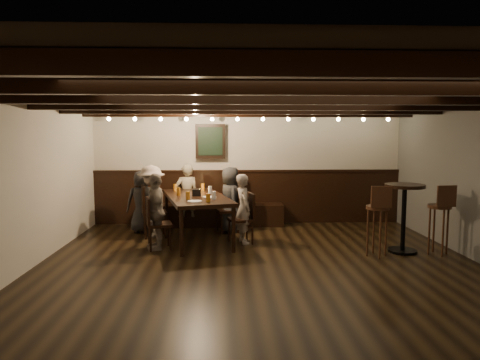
{
  "coord_description": "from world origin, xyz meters",
  "views": [
    {
      "loc": [
        -0.53,
        -5.57,
        1.88
      ],
      "look_at": [
        -0.26,
        1.3,
        1.15
      ],
      "focal_mm": 32.0,
      "sensor_mm": 36.0,
      "label": 1
    }
  ],
  "objects_px": {
    "chair_left_far": "(158,233)",
    "person_right_near": "(230,200)",
    "chair_left_near": "(154,221)",
    "chair_right_near": "(229,218)",
    "bar_stool_left": "(377,230)",
    "person_bench_right": "(232,197)",
    "dining_table": "(196,199)",
    "chair_right_far": "(242,228)",
    "bar_stool_right": "(439,229)",
    "high_top_table": "(404,208)",
    "person_left_far": "(156,211)",
    "person_bench_left": "(142,201)",
    "person_left_near": "(152,201)",
    "person_right_far": "(243,209)",
    "person_bench_centre": "(187,196)"
  },
  "relations": [
    {
      "from": "chair_left_far",
      "to": "person_left_far",
      "type": "bearing_deg",
      "value": -90.0
    },
    {
      "from": "person_bench_left",
      "to": "person_right_near",
      "type": "height_order",
      "value": "person_right_near"
    },
    {
      "from": "chair_right_far",
      "to": "person_right_near",
      "type": "height_order",
      "value": "person_right_near"
    },
    {
      "from": "person_bench_right",
      "to": "dining_table",
      "type": "bearing_deg",
      "value": 45.0
    },
    {
      "from": "chair_left_far",
      "to": "person_left_far",
      "type": "height_order",
      "value": "person_left_far"
    },
    {
      "from": "chair_left_near",
      "to": "bar_stool_left",
      "type": "bearing_deg",
      "value": 54.86
    },
    {
      "from": "chair_left_far",
      "to": "person_right_near",
      "type": "xyz_separation_m",
      "value": [
        1.21,
        1.23,
        0.37
      ]
    },
    {
      "from": "person_left_near",
      "to": "person_right_far",
      "type": "distance_m",
      "value": 1.75
    },
    {
      "from": "chair_right_near",
      "to": "bar_stool_left",
      "type": "distance_m",
      "value": 2.89
    },
    {
      "from": "person_bench_right",
      "to": "chair_left_far",
      "type": "bearing_deg",
      "value": 39.84
    },
    {
      "from": "chair_left_near",
      "to": "person_bench_centre",
      "type": "relative_size",
      "value": 0.73
    },
    {
      "from": "person_right_near",
      "to": "high_top_table",
      "type": "relative_size",
      "value": 1.15
    },
    {
      "from": "bar_stool_left",
      "to": "person_right_far",
      "type": "bearing_deg",
      "value": 159.18
    },
    {
      "from": "chair_right_far",
      "to": "bar_stool_right",
      "type": "bearing_deg",
      "value": -119.44
    },
    {
      "from": "chair_left_far",
      "to": "high_top_table",
      "type": "height_order",
      "value": "high_top_table"
    },
    {
      "from": "person_right_near",
      "to": "bar_stool_right",
      "type": "distance_m",
      "value": 3.69
    },
    {
      "from": "chair_left_near",
      "to": "person_bench_right",
      "type": "relative_size",
      "value": 0.78
    },
    {
      "from": "chair_left_far",
      "to": "bar_stool_left",
      "type": "relative_size",
      "value": 0.77
    },
    {
      "from": "chair_right_far",
      "to": "person_bench_centre",
      "type": "bearing_deg",
      "value": 25.59
    },
    {
      "from": "chair_left_near",
      "to": "person_right_near",
      "type": "bearing_deg",
      "value": 90.0
    },
    {
      "from": "person_bench_left",
      "to": "high_top_table",
      "type": "bearing_deg",
      "value": 146.17
    },
    {
      "from": "dining_table",
      "to": "chair_right_near",
      "type": "relative_size",
      "value": 2.59
    },
    {
      "from": "chair_right_near",
      "to": "person_bench_left",
      "type": "xyz_separation_m",
      "value": [
        -1.68,
        0.05,
        0.33
      ]
    },
    {
      "from": "chair_right_near",
      "to": "person_left_near",
      "type": "distance_m",
      "value": 1.52
    },
    {
      "from": "chair_left_near",
      "to": "chair_right_near",
      "type": "distance_m",
      "value": 1.44
    },
    {
      "from": "person_bench_left",
      "to": "person_bench_centre",
      "type": "height_order",
      "value": "person_bench_centre"
    },
    {
      "from": "person_right_far",
      "to": "high_top_table",
      "type": "bearing_deg",
      "value": -119.4
    },
    {
      "from": "chair_right_far",
      "to": "person_bench_right",
      "type": "bearing_deg",
      "value": -7.66
    },
    {
      "from": "person_bench_centre",
      "to": "bar_stool_right",
      "type": "xyz_separation_m",
      "value": [
        4.13,
        -2.13,
        -0.24
      ]
    },
    {
      "from": "person_right_near",
      "to": "chair_right_far",
      "type": "bearing_deg",
      "value": 177.99
    },
    {
      "from": "person_right_far",
      "to": "bar_stool_right",
      "type": "height_order",
      "value": "person_right_far"
    },
    {
      "from": "person_bench_centre",
      "to": "person_bench_right",
      "type": "distance_m",
      "value": 0.91
    },
    {
      "from": "chair_left_near",
      "to": "person_bench_right",
      "type": "bearing_deg",
      "value": 105.52
    },
    {
      "from": "person_bench_left",
      "to": "person_left_near",
      "type": "xyz_separation_m",
      "value": [
        0.25,
        -0.4,
        0.06
      ]
    },
    {
      "from": "person_bench_right",
      "to": "high_top_table",
      "type": "distance_m",
      "value": 3.4
    },
    {
      "from": "person_bench_right",
      "to": "person_right_far",
      "type": "height_order",
      "value": "person_bench_right"
    },
    {
      "from": "chair_left_near",
      "to": "chair_right_near",
      "type": "height_order",
      "value": "chair_left_near"
    },
    {
      "from": "chair_right_near",
      "to": "high_top_table",
      "type": "xyz_separation_m",
      "value": [
        2.78,
        -1.57,
        0.45
      ]
    },
    {
      "from": "chair_right_far",
      "to": "person_bench_centre",
      "type": "relative_size",
      "value": 0.67
    },
    {
      "from": "person_right_far",
      "to": "bar_stool_left",
      "type": "xyz_separation_m",
      "value": [
        2.03,
        -0.91,
        -0.19
      ]
    },
    {
      "from": "person_bench_right",
      "to": "chair_right_near",
      "type": "bearing_deg",
      "value": 68.06
    },
    {
      "from": "chair_left_near",
      "to": "person_bench_right",
      "type": "height_order",
      "value": "person_bench_right"
    },
    {
      "from": "chair_right_far",
      "to": "bar_stool_left",
      "type": "xyz_separation_m",
      "value": [
        2.07,
        -0.9,
        0.15
      ]
    },
    {
      "from": "person_right_near",
      "to": "bar_stool_left",
      "type": "relative_size",
      "value": 1.14
    },
    {
      "from": "chair_right_far",
      "to": "chair_left_near",
      "type": "bearing_deg",
      "value": 57.97
    },
    {
      "from": "chair_left_near",
      "to": "person_left_far",
      "type": "distance_m",
      "value": 0.96
    },
    {
      "from": "chair_right_far",
      "to": "bar_stool_right",
      "type": "relative_size",
      "value": 0.78
    },
    {
      "from": "chair_right_far",
      "to": "person_right_near",
      "type": "relative_size",
      "value": 0.69
    },
    {
      "from": "chair_left_far",
      "to": "person_bench_right",
      "type": "relative_size",
      "value": 0.71
    },
    {
      "from": "dining_table",
      "to": "person_right_near",
      "type": "distance_m",
      "value": 0.88
    }
  ]
}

